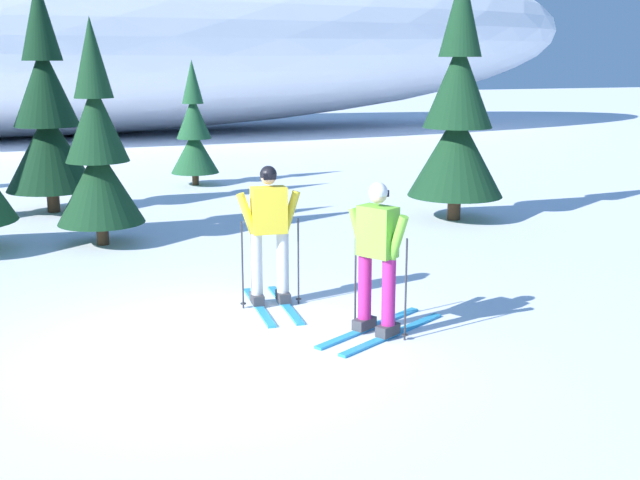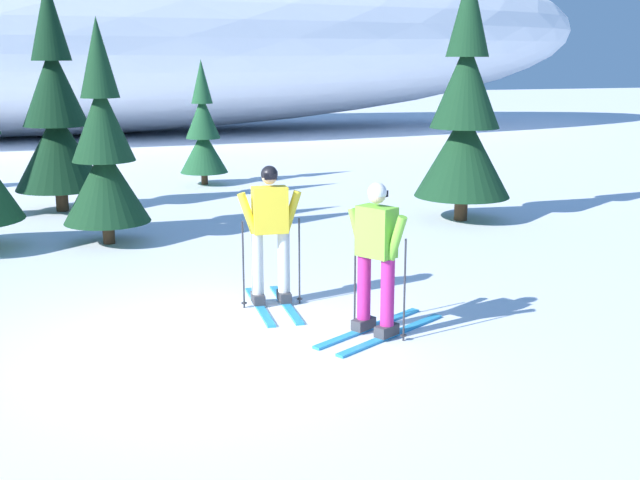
% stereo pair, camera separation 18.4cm
% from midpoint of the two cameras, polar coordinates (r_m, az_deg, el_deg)
% --- Properties ---
extents(ground_plane, '(120.00, 120.00, 0.00)m').
position_cam_midpoint_polar(ground_plane, '(8.45, -8.24, -7.89)').
color(ground_plane, white).
extents(skier_yellow_jacket, '(0.80, 1.59, 1.74)m').
position_cam_midpoint_polar(skier_yellow_jacket, '(9.64, -3.06, 0.53)').
color(skier_yellow_jacket, '#2893CC').
rests_on(skier_yellow_jacket, ground).
extents(skier_lime_jacket, '(1.77, 1.22, 1.70)m').
position_cam_midpoint_polar(skier_lime_jacket, '(8.59, 4.72, -1.24)').
color(skier_lime_jacket, '#2893CC').
rests_on(skier_lime_jacket, ground).
extents(pine_tree_center, '(1.74, 1.74, 4.50)m').
position_cam_midpoint_polar(pine_tree_center, '(16.41, -18.22, 8.48)').
color(pine_tree_center, '#47301E').
rests_on(pine_tree_center, ground).
extents(pine_tree_center_right, '(1.40, 1.40, 3.64)m').
position_cam_midpoint_polar(pine_tree_center_right, '(13.24, -14.96, 6.18)').
color(pine_tree_center_right, '#47301E').
rests_on(pine_tree_center_right, ground).
extents(pine_tree_right, '(1.15, 1.15, 2.97)m').
position_cam_midpoint_polar(pine_tree_right, '(19.22, -8.17, 7.65)').
color(pine_tree_right, '#47301E').
rests_on(pine_tree_right, ground).
extents(pine_tree_far_right, '(1.78, 1.78, 4.61)m').
position_cam_midpoint_polar(pine_tree_far_right, '(14.93, 10.75, 8.68)').
color(pine_tree_far_right, '#47301E').
rests_on(pine_tree_far_right, ground).
extents(snow_ridge_background, '(50.19, 14.04, 8.52)m').
position_cam_midpoint_polar(snow_ridge_background, '(33.40, -21.67, 14.29)').
color(snow_ridge_background, white).
rests_on(snow_ridge_background, ground).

